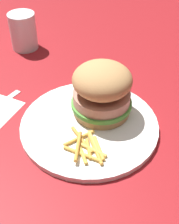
# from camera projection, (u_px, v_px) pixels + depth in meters

# --- Properties ---
(ground_plane) EXTENTS (1.60, 1.60, 0.00)m
(ground_plane) POSITION_uv_depth(u_px,v_px,m) (90.00, 125.00, 0.65)
(ground_plane) COLOR maroon
(plate) EXTENTS (0.29, 0.29, 0.01)m
(plate) POSITION_uv_depth(u_px,v_px,m) (90.00, 125.00, 0.64)
(plate) COLOR white
(plate) RESTS_ON ground_plane
(sandwich) EXTENTS (0.13, 0.13, 0.11)m
(sandwich) POSITION_uv_depth(u_px,v_px,m) (102.00, 90.00, 0.62)
(sandwich) COLOR tan
(sandwich) RESTS_ON plate
(fries_pile) EXTENTS (0.09, 0.09, 0.01)m
(fries_pile) POSITION_uv_depth(u_px,v_px,m) (86.00, 146.00, 0.58)
(fries_pile) COLOR gold
(fries_pile) RESTS_ON plate
(drink_glass) EXTENTS (0.07, 0.07, 0.10)m
(drink_glass) POSITION_uv_depth(u_px,v_px,m) (24.00, 33.00, 0.86)
(drink_glass) COLOR silver
(drink_glass) RESTS_ON ground_plane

